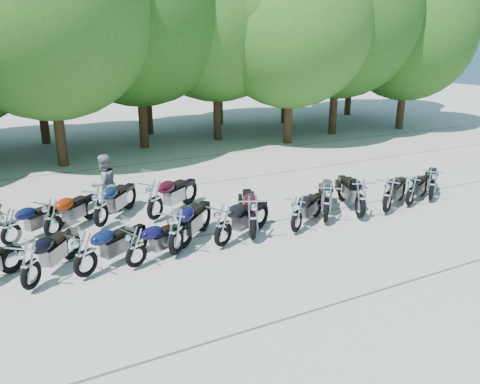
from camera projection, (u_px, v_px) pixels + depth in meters
name	position (u px, v px, depth m)	size (l,w,h in m)	color
ground	(266.00, 248.00, 12.18)	(90.00, 90.00, 0.00)	#A39D94
tree_3	(45.00, 8.00, 18.19)	(8.70, 8.70, 10.67)	#3A2614
tree_4	(136.00, 6.00, 21.44)	(9.13, 9.13, 11.20)	#3A2614
tree_5	(216.00, 10.00, 23.31)	(9.04, 9.04, 11.10)	#3A2614
tree_6	(291.00, 26.00, 22.80)	(8.00, 8.00, 9.82)	#3A2614
tree_7	(339.00, 16.00, 25.01)	(8.79, 8.79, 10.79)	#3A2614
tree_8	(409.00, 34.00, 26.81)	(7.53, 7.53, 9.25)	#3A2614
tree_11	(32.00, 33.00, 22.76)	(7.56, 7.56, 9.28)	#3A2614
tree_12	(143.00, 29.00, 25.13)	(7.88, 7.88, 9.67)	#3A2614
tree_13	(218.00, 24.00, 27.99)	(8.31, 8.31, 10.20)	#3A2614
tree_14	(287.00, 28.00, 28.61)	(8.02, 8.02, 9.84)	#3A2614
tree_15	(354.00, 11.00, 31.59)	(9.67, 9.67, 11.86)	#3A2614
motorcycle_1	(29.00, 264.00, 9.91)	(0.69, 2.26, 1.28)	black
motorcycle_2	(85.00, 254.00, 10.42)	(0.68, 2.23, 1.26)	#0D163C
motorcycle_3	(136.00, 246.00, 10.88)	(0.63, 2.08, 1.18)	#0D0C35
motorcycle_4	(176.00, 231.00, 11.47)	(0.76, 2.49, 1.41)	#0D0D39
motorcycle_5	(223.00, 225.00, 11.96)	(0.72, 2.35, 1.33)	black
motorcycle_6	(253.00, 216.00, 12.37)	(0.77, 2.53, 1.43)	#37071B
motorcycle_7	(297.00, 213.00, 12.89)	(0.66, 2.16, 1.22)	black
motorcycle_8	(327.00, 202.00, 13.54)	(0.75, 2.46, 1.39)	black
motorcycle_9	(361.00, 197.00, 13.88)	(0.76, 2.50, 1.42)	black
motorcycle_10	(388.00, 194.00, 14.33)	(0.71, 2.32, 1.31)	black
motorcycle_11	(411.00, 190.00, 14.96)	(0.64, 2.09, 1.18)	black
motorcycle_12	(432.00, 184.00, 15.44)	(0.69, 2.26, 1.28)	black
motorcycle_13	(10.00, 226.00, 12.06)	(0.64, 2.09, 1.18)	#0D113A
motorcycle_14	(52.00, 217.00, 12.52)	(0.69, 2.25, 1.27)	#922205
motorcycle_15	(100.00, 206.00, 13.21)	(0.74, 2.43, 1.37)	#0D1E3B
motorcycle_16	(155.00, 199.00, 13.73)	(0.76, 2.49, 1.41)	#360715
rider_1	(104.00, 184.00, 14.37)	(0.91, 0.71, 1.87)	gray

